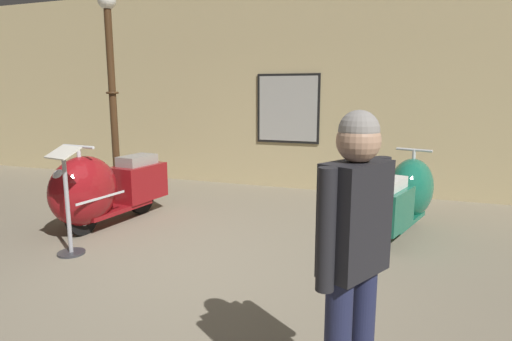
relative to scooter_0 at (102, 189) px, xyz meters
name	(u,v)px	position (x,y,z in m)	size (l,w,h in m)	color
ground_plane	(189,272)	(1.69, -0.88, -0.49)	(60.00, 60.00, 0.00)	gray
showroom_back_wall	(297,88)	(1.69, 3.07, 1.26)	(18.00, 0.24, 3.51)	#CCB784
scooter_0	(102,189)	(0.00, 0.00, 0.00)	(0.69, 1.81, 1.08)	black
scooter_1	(404,195)	(3.56, 1.13, -0.04)	(0.89, 1.69, 0.99)	black
lamppost	(112,94)	(-0.75, 1.25, 1.17)	(0.28, 0.28, 3.15)	#472D19
visitor_0	(354,247)	(3.36, -2.18, 0.44)	(0.37, 0.49, 1.61)	black
info_stanchion	(68,210)	(0.29, -0.89, -0.01)	(0.36, 0.28, 1.14)	#333338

